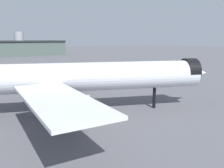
# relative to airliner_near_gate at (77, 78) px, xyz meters

# --- Properties ---
(ground) EXTENTS (900.00, 900.00, 0.00)m
(ground) POSITION_rel_airliner_near_gate_xyz_m (2.01, -0.75, -8.45)
(ground) COLOR #56565B
(airliner_near_gate) EXTENTS (64.56, 57.58, 19.17)m
(airliner_near_gate) POSITION_rel_airliner_near_gate_xyz_m (0.00, 0.00, 0.00)
(airliner_near_gate) COLOR silver
(airliner_near_gate) RESTS_ON ground
(service_truck_front) EXTENTS (4.42, 5.96, 3.00)m
(service_truck_front) POSITION_rel_airliner_near_gate_xyz_m (15.22, 36.76, -6.86)
(service_truck_front) COLOR black
(service_truck_front) RESTS_ON ground
(baggage_tug_wing) EXTENTS (2.46, 3.47, 1.85)m
(baggage_tug_wing) POSITION_rel_airliner_near_gate_xyz_m (30.88, 26.59, -7.47)
(baggage_tug_wing) COLOR black
(baggage_tug_wing) RESTS_ON ground
(traffic_cone_near_nose) EXTENTS (0.52, 0.52, 0.66)m
(traffic_cone_near_nose) POSITION_rel_airliner_near_gate_xyz_m (-3.83, 40.01, -8.12)
(traffic_cone_near_nose) COLOR #F2600C
(traffic_cone_near_nose) RESTS_ON ground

